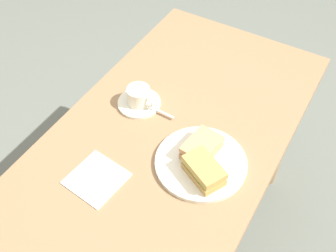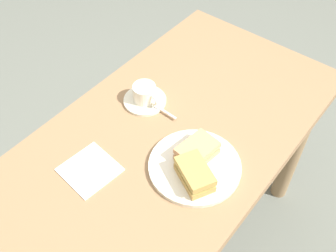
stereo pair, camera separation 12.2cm
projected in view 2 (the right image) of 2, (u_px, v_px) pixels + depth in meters
ground_plane at (167, 242)px, 1.89m from camera, size 6.00×6.00×0.00m
dining_table at (167, 162)px, 1.41m from camera, size 1.30×0.69×0.78m
sandwich_plate at (195, 166)px, 1.22m from camera, size 0.28×0.28×0.01m
sandwich_front at (197, 151)px, 1.22m from camera, size 0.13×0.10×0.05m
sandwich_back at (195, 174)px, 1.16m from camera, size 0.12×0.15×0.05m
coffee_saucer at (145, 100)px, 1.40m from camera, size 0.15×0.15×0.01m
coffee_cup at (145, 93)px, 1.37m from camera, size 0.08×0.11×0.06m
spoon at (161, 109)px, 1.37m from camera, size 0.02×0.10×0.01m
napkin at (90, 170)px, 1.21m from camera, size 0.17×0.17×0.00m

